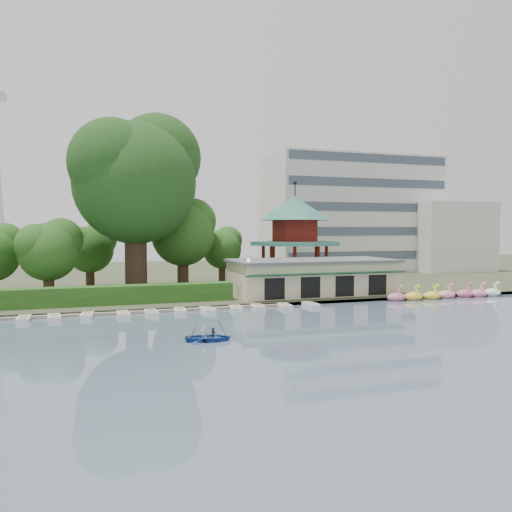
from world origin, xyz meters
name	(u,v)px	position (x,y,z in m)	size (l,w,h in m)	color
ground_plane	(312,346)	(0.00, 0.00, 0.00)	(220.00, 220.00, 0.00)	slate
shore	(181,275)	(0.00, 52.00, 0.20)	(220.00, 70.00, 0.40)	#424930
embankment	(239,306)	(0.00, 17.30, 0.15)	(220.00, 0.60, 0.30)	gray
dock	(112,313)	(-12.00, 17.20, 0.12)	(34.00, 1.60, 0.24)	gray
boathouse	(312,276)	(10.00, 21.97, 2.37)	(18.60, 9.39, 3.90)	beige
pavilion	(295,231)	(12.00, 32.00, 7.48)	(12.40, 12.40, 13.50)	beige
office_building	(366,218)	(32.67, 49.00, 9.73)	(38.00, 18.00, 20.00)	silver
hedge	(78,296)	(-15.00, 20.50, 1.30)	(30.00, 2.00, 1.80)	#2B5B1C
lamp_post	(248,272)	(1.50, 19.00, 3.34)	(0.36, 0.36, 4.28)	black
big_tree	(136,174)	(-8.81, 28.22, 13.90)	(15.00, 13.98, 20.79)	#3A281C
small_trees	(98,241)	(-12.99, 31.15, 6.31)	(39.11, 16.09, 11.24)	#3A281C
swan_boats	(447,294)	(24.06, 16.55, 0.40)	(15.03, 2.05, 1.92)	pink
moored_rowboats	(135,313)	(-10.07, 15.76, 0.18)	(35.09, 2.76, 0.36)	white
rowboat_with_passengers	(209,334)	(-6.10, 3.68, 0.46)	(5.05, 4.08, 2.01)	#284C9A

